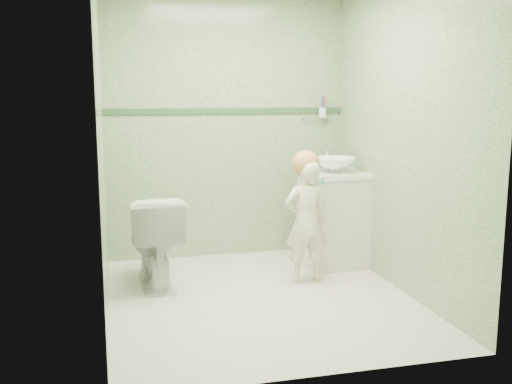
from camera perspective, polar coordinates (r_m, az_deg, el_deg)
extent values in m
plane|color=beige|center=(4.43, 0.48, -10.33)|extent=(2.50, 2.50, 0.00)
cube|color=#6B9066|center=(5.39, -2.84, 6.33)|extent=(2.20, 0.04, 2.40)
cube|color=#6B9066|center=(2.98, 6.51, 3.55)|extent=(2.20, 0.04, 2.40)
cube|color=#6B9066|center=(4.04, -14.85, 4.89)|extent=(0.04, 2.50, 2.40)
cube|color=#6B9066|center=(4.57, 14.04, 5.45)|extent=(0.04, 2.50, 2.40)
cube|color=#315232|center=(5.37, -2.83, 7.92)|extent=(2.20, 0.02, 0.05)
cube|color=silver|center=(5.21, 7.54, -2.76)|extent=(0.52, 0.50, 0.80)
cube|color=white|center=(5.13, 7.64, 1.72)|extent=(0.54, 0.52, 0.04)
imported|color=white|center=(5.12, 7.67, 2.65)|extent=(0.37, 0.37, 0.13)
cylinder|color=silver|center=(5.30, 6.89, 3.51)|extent=(0.03, 0.03, 0.18)
cylinder|color=silver|center=(5.25, 7.10, 4.32)|extent=(0.02, 0.12, 0.02)
cylinder|color=silver|center=(5.56, 5.85, 7.22)|extent=(0.26, 0.02, 0.02)
cylinder|color=silver|center=(5.56, 6.52, 7.73)|extent=(0.07, 0.07, 0.09)
cylinder|color=#2D39C7|center=(5.54, 6.43, 8.45)|extent=(0.01, 0.01, 0.17)
cylinder|color=#D03F32|center=(5.55, 6.48, 8.45)|extent=(0.01, 0.01, 0.17)
cylinder|color=purple|center=(5.55, 6.56, 8.45)|extent=(0.01, 0.01, 0.17)
cylinder|color=#D03F32|center=(5.57, 6.65, 8.45)|extent=(0.01, 0.01, 0.17)
imported|color=white|center=(4.69, -9.92, -4.62)|extent=(0.46, 0.75, 0.73)
imported|color=silver|center=(4.69, 4.91, -2.89)|extent=(0.37, 0.25, 0.99)
sphere|color=tan|center=(4.63, 4.89, 2.75)|extent=(0.22, 0.22, 0.22)
cylinder|color=#009C86|center=(4.54, 6.50, 0.99)|extent=(0.07, 0.13, 0.06)
cube|color=white|center=(4.55, 5.57, 1.54)|extent=(0.03, 0.03, 0.02)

